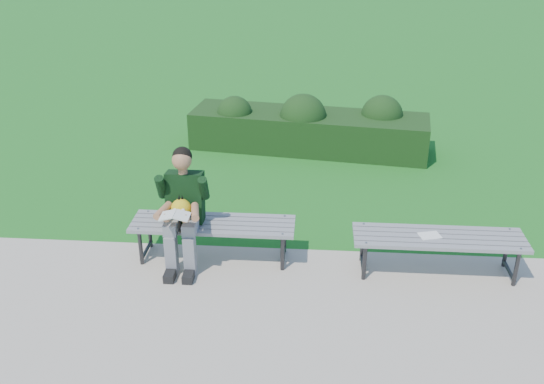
{
  "coord_description": "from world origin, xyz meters",
  "views": [
    {
      "loc": [
        0.59,
        -6.06,
        3.61
      ],
      "look_at": [
        0.14,
        -0.15,
        0.81
      ],
      "focal_mm": 40.0,
      "sensor_mm": 36.0,
      "label": 1
    }
  ],
  "objects_px": {
    "paper_sheet": "(430,235)",
    "bench_left": "(213,227)",
    "hedge": "(310,127)",
    "seated_boy": "(183,205)",
    "bench_right": "(439,241)"
  },
  "relations": [
    {
      "from": "hedge",
      "to": "paper_sheet",
      "type": "bearing_deg",
      "value": -70.09
    },
    {
      "from": "hedge",
      "to": "seated_boy",
      "type": "bearing_deg",
      "value": -109.81
    },
    {
      "from": "seated_boy",
      "to": "bench_left",
      "type": "bearing_deg",
      "value": 17.03
    },
    {
      "from": "hedge",
      "to": "paper_sheet",
      "type": "distance_m",
      "value": 3.89
    },
    {
      "from": "seated_boy",
      "to": "paper_sheet",
      "type": "height_order",
      "value": "seated_boy"
    },
    {
      "from": "bench_right",
      "to": "seated_boy",
      "type": "xyz_separation_m",
      "value": [
        -2.73,
        0.03,
        0.3
      ]
    },
    {
      "from": "hedge",
      "to": "seated_boy",
      "type": "relative_size",
      "value": 2.96
    },
    {
      "from": "hedge",
      "to": "seated_boy",
      "type": "xyz_separation_m",
      "value": [
        -1.31,
        -3.63,
        0.33
      ]
    },
    {
      "from": "bench_left",
      "to": "paper_sheet",
      "type": "xyz_separation_m",
      "value": [
        2.33,
        -0.12,
        0.06
      ]
    },
    {
      "from": "bench_right",
      "to": "bench_left",
      "type": "bearing_deg",
      "value": 177.14
    },
    {
      "from": "bench_right",
      "to": "paper_sheet",
      "type": "height_order",
      "value": "bench_right"
    },
    {
      "from": "paper_sheet",
      "to": "bench_right",
      "type": "bearing_deg",
      "value": 0.0
    },
    {
      "from": "paper_sheet",
      "to": "bench_left",
      "type": "bearing_deg",
      "value": 177.02
    },
    {
      "from": "bench_left",
      "to": "seated_boy",
      "type": "distance_m",
      "value": 0.43
    },
    {
      "from": "hedge",
      "to": "bench_left",
      "type": "xyz_separation_m",
      "value": [
        -1.01,
        -3.54,
        0.04
      ]
    }
  ]
}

